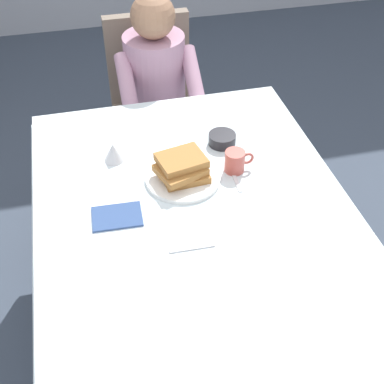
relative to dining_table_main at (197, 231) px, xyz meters
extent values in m
plane|color=#3D4756|center=(0.00, 0.00, -0.65)|extent=(14.00, 14.00, 0.00)
cube|color=silver|center=(0.00, 0.00, 0.07)|extent=(1.10, 1.50, 0.04)
cube|color=silver|center=(0.00, 0.76, -0.04)|extent=(1.10, 0.01, 0.18)
cube|color=silver|center=(-0.56, 0.00, -0.04)|extent=(0.01, 1.50, 0.18)
cube|color=silver|center=(0.56, 0.00, -0.04)|extent=(0.01, 1.50, 0.18)
cylinder|color=brown|center=(-0.47, 0.67, -0.30)|extent=(0.07, 0.07, 0.70)
cylinder|color=brown|center=(0.47, 0.67, -0.30)|extent=(0.07, 0.07, 0.70)
cube|color=#7A6B5B|center=(0.05, 1.07, -0.23)|extent=(0.44, 0.44, 0.05)
cube|color=#7A6B5B|center=(0.05, 1.27, 0.04)|extent=(0.44, 0.06, 0.48)
cylinder|color=#2D2319|center=(0.23, 0.89, -0.45)|extent=(0.04, 0.04, 0.40)
cylinder|color=#2D2319|center=(-0.13, 0.89, -0.45)|extent=(0.04, 0.04, 0.40)
cylinder|color=#2D2319|center=(0.23, 1.25, -0.45)|extent=(0.04, 0.04, 0.40)
cylinder|color=#2D2319|center=(-0.13, 1.25, -0.45)|extent=(0.04, 0.04, 0.40)
cylinder|color=#B2849E|center=(0.05, 1.05, 0.03)|extent=(0.30, 0.30, 0.46)
sphere|color=#A37556|center=(0.05, 1.03, 0.36)|extent=(0.21, 0.21, 0.21)
cylinder|color=#B2849E|center=(0.21, 0.91, 0.10)|extent=(0.08, 0.29, 0.23)
cylinder|color=#B2849E|center=(-0.11, 0.91, 0.10)|extent=(0.08, 0.29, 0.23)
cylinder|color=#383D51|center=(0.13, 0.87, -0.43)|extent=(0.10, 0.10, 0.45)
cylinder|color=#383D51|center=(-0.03, 0.87, -0.43)|extent=(0.10, 0.10, 0.45)
cylinder|color=white|center=(-0.01, 0.19, 0.10)|extent=(0.28, 0.28, 0.02)
cube|color=#A36B33|center=(0.00, 0.18, 0.12)|extent=(0.17, 0.14, 0.03)
cube|color=#A36B33|center=(-0.02, 0.18, 0.14)|extent=(0.20, 0.18, 0.03)
cube|color=#A36B33|center=(-0.01, 0.20, 0.17)|extent=(0.19, 0.16, 0.03)
cylinder|color=#B24C42|center=(0.19, 0.19, 0.13)|extent=(0.08, 0.08, 0.08)
torus|color=#B24C42|center=(0.24, 0.19, 0.14)|extent=(0.05, 0.01, 0.05)
cylinder|color=black|center=(0.20, 0.37, 0.11)|extent=(0.11, 0.11, 0.04)
cone|color=silver|center=(-0.24, 0.36, 0.13)|extent=(0.08, 0.08, 0.07)
cube|color=silver|center=(-0.20, 0.17, 0.09)|extent=(0.03, 0.18, 0.00)
cube|color=silver|center=(0.18, 0.17, 0.09)|extent=(0.02, 0.20, 0.00)
cube|color=silver|center=(-0.05, -0.15, 0.09)|extent=(0.15, 0.02, 0.00)
cube|color=#334C7F|center=(-0.27, 0.04, 0.09)|extent=(0.18, 0.13, 0.01)
camera|label=1|loc=(-0.31, -1.22, 1.31)|focal=47.44mm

